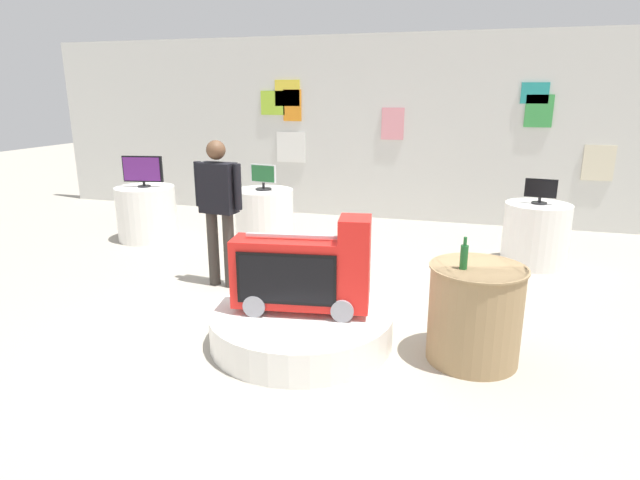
{
  "coord_description": "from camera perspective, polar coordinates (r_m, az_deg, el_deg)",
  "views": [
    {
      "loc": [
        1.4,
        -4.34,
        2.03
      ],
      "look_at": [
        0.0,
        0.48,
        0.62
      ],
      "focal_mm": 29.31,
      "sensor_mm": 36.0,
      "label": 1
    }
  ],
  "objects": [
    {
      "name": "tv_on_left_rear",
      "position": [
        7.18,
        -6.23,
        6.9
      ],
      "size": [
        0.38,
        0.22,
        0.35
      ],
      "color": "black",
      "rests_on": "display_pedestal_left_rear"
    },
    {
      "name": "display_pedestal_center_rear",
      "position": [
        6.86,
        22.47,
        0.56
      ],
      "size": [
        0.77,
        0.77,
        0.76
      ],
      "primitive_type": "cylinder",
      "color": "white",
      "rests_on": "ground"
    },
    {
      "name": "bottle_on_side_table",
      "position": [
        4.01,
        15.45,
        -1.71
      ],
      "size": [
        0.06,
        0.06,
        0.25
      ],
      "color": "#195926",
      "rests_on": "side_table_round"
    },
    {
      "name": "tv_on_center_rear",
      "position": [
        6.74,
        22.96,
        4.99
      ],
      "size": [
        0.36,
        0.18,
        0.3
      ],
      "color": "black",
      "rests_on": "display_pedestal_center_rear"
    },
    {
      "name": "novelty_firetruck_tv",
      "position": [
        4.28,
        -1.82,
        -3.66
      ],
      "size": [
        1.16,
        0.49,
        0.82
      ],
      "color": "gray",
      "rests_on": "main_display_pedestal"
    },
    {
      "name": "back_wall_display",
      "position": [
        8.73,
        7.0,
        11.91
      ],
      "size": [
        12.15,
        0.13,
        2.94
      ],
      "color": "silver",
      "rests_on": "ground"
    },
    {
      "name": "ground_plane",
      "position": [
        5.0,
        -1.61,
        -8.31
      ],
      "size": [
        30.0,
        30.0,
        0.0
      ],
      "primitive_type": "plane",
      "color": "#A8A091"
    },
    {
      "name": "display_pedestal_right_rear",
      "position": [
        7.88,
        -18.39,
        2.8
      ],
      "size": [
        0.82,
        0.82,
        0.76
      ],
      "primitive_type": "cylinder",
      "color": "white",
      "rests_on": "ground"
    },
    {
      "name": "main_display_pedestal",
      "position": [
        4.47,
        -2.04,
        -9.38
      ],
      "size": [
        1.53,
        1.53,
        0.28
      ],
      "primitive_type": "cylinder",
      "color": "white",
      "rests_on": "ground"
    },
    {
      "name": "shopper_browsing_near_truck",
      "position": [
        5.61,
        -11.0,
        3.98
      ],
      "size": [
        0.56,
        0.24,
        1.57
      ],
      "color": "#38332D",
      "rests_on": "ground"
    },
    {
      "name": "side_table_round",
      "position": [
        4.25,
        16.54,
        -7.63
      ],
      "size": [
        0.74,
        0.74,
        0.77
      ],
      "color": "#9E7F56",
      "rests_on": "ground"
    },
    {
      "name": "display_pedestal_left_rear",
      "position": [
        7.29,
        -6.09,
        2.53
      ],
      "size": [
        0.81,
        0.81,
        0.76
      ],
      "primitive_type": "cylinder",
      "color": "white",
      "rests_on": "ground"
    },
    {
      "name": "tv_on_right_rear",
      "position": [
        7.77,
        -18.81,
        7.24
      ],
      "size": [
        0.57,
        0.18,
        0.43
      ],
      "color": "black",
      "rests_on": "display_pedestal_right_rear"
    }
  ]
}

